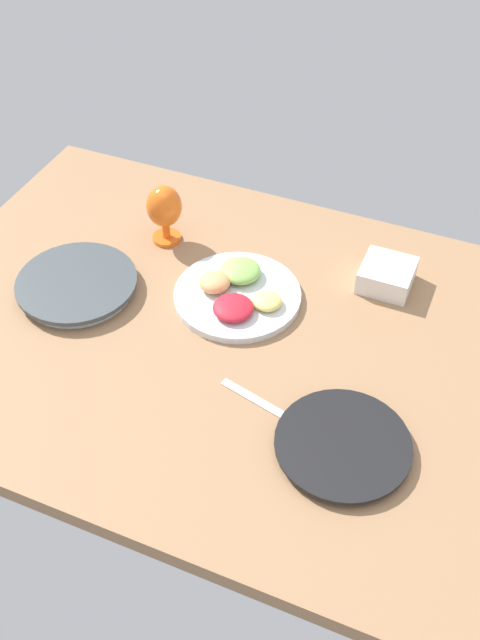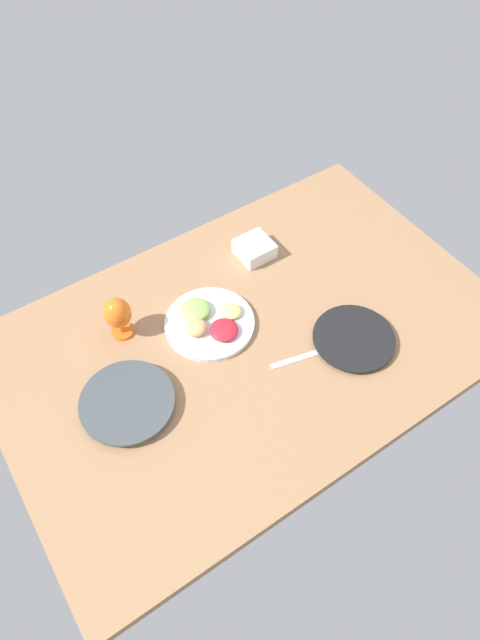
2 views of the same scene
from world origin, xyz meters
The scene contains 7 objects.
ground_plane centered at (0.00, 0.00, -2.00)cm, with size 160.00×104.00×4.00cm, color #99704C.
dinner_plate_left centered at (-25.95, 19.90, 1.10)cm, with size 26.11×26.11×2.11cm.
dinner_plate_right centered at (44.10, 0.84, 1.54)cm, with size 28.00×28.00×2.97cm.
fruit_platter centered at (8.85, -10.85, 1.75)cm, with size 29.20×29.20×5.45cm.
hurricane_glass_orange centered at (33.50, -23.97, 9.47)cm, with size 8.67×8.67×15.49cm.
square_bowl_white centered at (-21.35, -28.72, 3.17)cm, with size 11.83×11.83×5.70cm.
fork_by_left_plate centered at (-7.07, 15.47, 0.30)cm, with size 18.00×1.80×0.60cm, color silver.
Camera 1 is at (-40.09, 103.67, 116.80)cm, focal length 41.70 mm.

